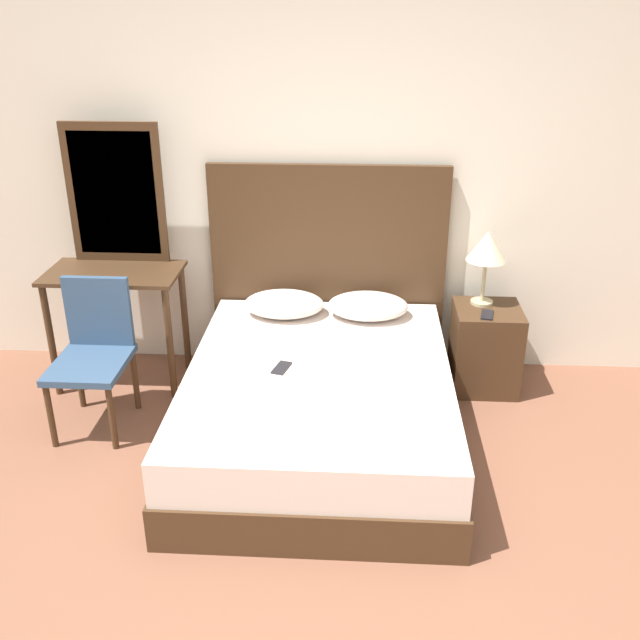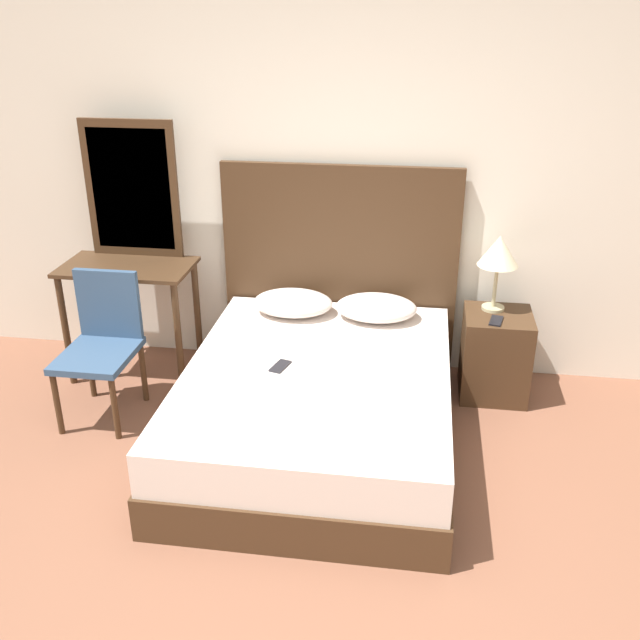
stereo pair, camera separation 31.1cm
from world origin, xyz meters
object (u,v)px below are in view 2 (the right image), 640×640
phone_on_bed (280,366)px  nightstand (495,355)px  chair (102,338)px  table_lamp (499,253)px  phone_on_nightstand (496,321)px  vanity_desk (129,288)px  bed (318,406)px

phone_on_bed → nightstand: nightstand is taller
chair → nightstand: bearing=12.9°
phone_on_bed → table_lamp: (1.21, 0.81, 0.45)m
nightstand → phone_on_nightstand: size_ratio=3.43×
nightstand → chair: bearing=-167.1°
nightstand → table_lamp: size_ratio=1.15×
chair → table_lamp: bearing=15.0°
phone_on_bed → phone_on_nightstand: (1.21, 0.62, 0.08)m
phone_on_bed → nightstand: 1.46m
table_lamp → vanity_desk: (-2.34, -0.15, -0.30)m
bed → phone_on_nightstand: size_ratio=11.94×
phone_on_bed → phone_on_nightstand: size_ratio=1.01×
phone_on_nightstand → chair: chair is taller
phone_on_bed → nightstand: size_ratio=0.29×
phone_on_nightstand → vanity_desk: vanity_desk is taller
vanity_desk → chair: bearing=-89.1°
table_lamp → phone_on_nightstand: 0.41m
bed → phone_on_bed: bearing=-175.5°
nightstand → vanity_desk: bearing=-178.4°
table_lamp → chair: table_lamp is taller
bed → phone_on_nightstand: phone_on_nightstand is taller
phone_on_nightstand → vanity_desk: bearing=179.1°
bed → nightstand: 1.26m
phone_on_bed → bed: bearing=4.5°
nightstand → vanity_desk: size_ratio=0.66×
bed → chair: (-1.33, 0.17, 0.25)m
bed → chair: 1.36m
phone_on_bed → vanity_desk: bearing=149.7°
phone_on_nightstand → phone_on_bed: bearing=-152.8°
chair → bed: bearing=-7.3°
bed → phone_on_bed: size_ratio=11.80×
bed → table_lamp: table_lamp is taller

